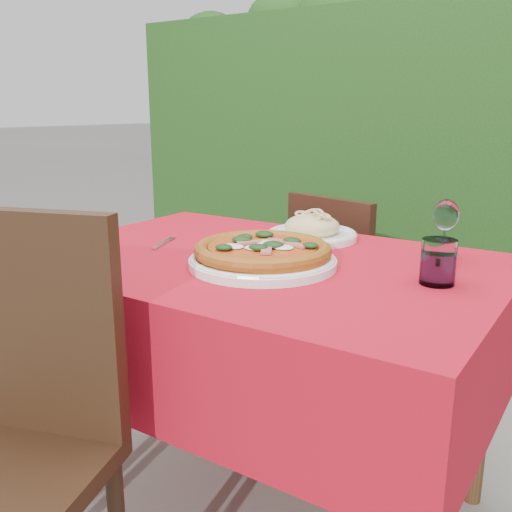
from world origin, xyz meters
The scene contains 9 objects.
ground centered at (0.00, 0.00, 0.00)m, with size 60.00×60.00×0.00m, color slate.
hedge centered at (0.00, 1.55, 0.92)m, with size 3.20×0.55×1.78m.
dining_table centered at (0.00, 0.00, 0.60)m, with size 1.26×0.86×0.75m.
chair_far centered at (-0.05, 0.66, 0.48)m, with size 0.46×0.46×0.83m.
pizza_plate centered at (0.05, -0.06, 0.78)m, with size 0.44×0.44×0.07m.
pasta_plate centered at (0.01, 0.28, 0.78)m, with size 0.28×0.28×0.08m.
water_glass centered at (0.47, 0.03, 0.80)m, with size 0.08×0.08×0.11m.
wine_glass centered at (0.42, 0.25, 0.86)m, with size 0.07×0.07×0.16m.
fork centered at (-0.33, -0.03, 0.75)m, with size 0.02×0.17×0.00m, color #B6B6BD.
Camera 1 is at (0.81, -1.25, 1.14)m, focal length 40.00 mm.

